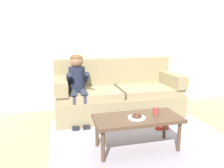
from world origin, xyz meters
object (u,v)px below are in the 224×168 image
at_px(couch, 118,95).
at_px(mug, 156,111).
at_px(coffee_table, 137,121).
at_px(person_child, 78,82).
at_px(toy_controller, 162,128).
at_px(donut, 137,116).

relative_size(couch, mug, 24.12).
bearing_deg(coffee_table, person_child, 119.65).
bearing_deg(toy_controller, coffee_table, -146.65).
relative_size(mug, toy_controller, 0.40).
bearing_deg(couch, toy_controller, -61.04).
bearing_deg(coffee_table, couch, 84.87).
relative_size(couch, person_child, 1.97).
bearing_deg(toy_controller, person_child, 147.81).
bearing_deg(mug, donut, -165.57).
distance_m(coffee_table, donut, 0.09).
relative_size(person_child, toy_controller, 4.87).
distance_m(person_child, donut, 1.27).
xyz_separation_m(donut, mug, (0.28, 0.07, 0.01)).
relative_size(coffee_table, donut, 8.77).
relative_size(person_child, mug, 12.24).
bearing_deg(donut, toy_controller, 39.00).
relative_size(coffee_table, mug, 11.70).
xyz_separation_m(person_child, toy_controller, (1.18, -0.62, -0.65)).
relative_size(coffee_table, toy_controller, 4.66).
height_order(couch, mug, couch).
relative_size(couch, toy_controller, 9.61).
bearing_deg(mug, coffee_table, -172.75).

